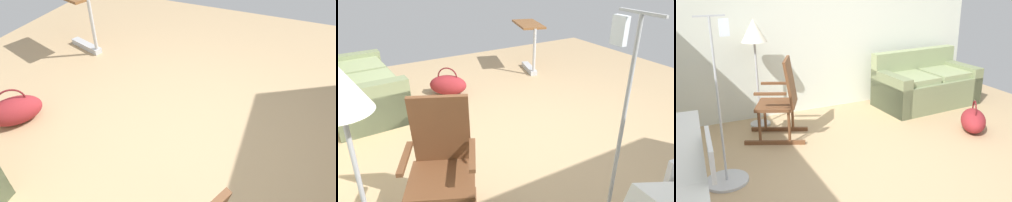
% 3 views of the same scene
% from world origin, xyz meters
% --- Properties ---
extents(ground_plane, '(7.14, 7.14, 0.00)m').
position_xyz_m(ground_plane, '(0.00, 0.00, 0.00)').
color(ground_plane, tan).
extents(back_wall, '(5.91, 0.10, 2.70)m').
position_xyz_m(back_wall, '(0.00, 2.36, 1.35)').
color(back_wall, silver).
rests_on(back_wall, ground).
extents(couch, '(1.64, 0.94, 0.85)m').
position_xyz_m(couch, '(1.83, 1.75, 0.31)').
color(couch, '#737D57').
rests_on(couch, ground).
extents(rocking_chair, '(0.89, 0.75, 1.05)m').
position_xyz_m(rocking_chair, '(-0.65, 1.46, 0.50)').
color(rocking_chair, brown).
rests_on(rocking_chair, ground).
extents(floor_lamp, '(0.34, 0.34, 1.48)m').
position_xyz_m(floor_lamp, '(-0.82, 2.01, 1.23)').
color(floor_lamp, '#B2B5BA').
rests_on(floor_lamp, ground).
extents(duffel_bag, '(0.59, 0.64, 0.43)m').
position_xyz_m(duffel_bag, '(1.73, 0.54, 0.15)').
color(duffel_bag, maroon).
rests_on(duffel_bag, ground).
extents(iv_pole, '(0.44, 0.44, 1.69)m').
position_xyz_m(iv_pole, '(-1.50, 0.62, 0.25)').
color(iv_pole, '#B2B5BA').
rests_on(iv_pole, ground).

